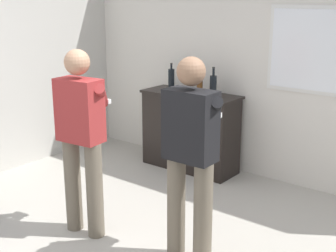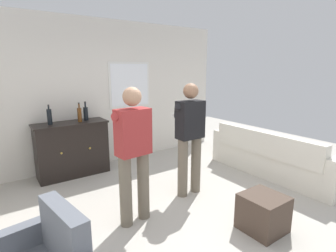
{
  "view_description": "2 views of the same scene",
  "coord_description": "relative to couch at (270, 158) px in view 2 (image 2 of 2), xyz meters",
  "views": [
    {
      "loc": [
        2.37,
        -2.24,
        2.11
      ],
      "look_at": [
        -0.06,
        0.84,
        1.01
      ],
      "focal_mm": 50.0,
      "sensor_mm": 36.0,
      "label": 1
    },
    {
      "loc": [
        -2.02,
        -2.32,
        1.88
      ],
      "look_at": [
        0.15,
        0.78,
        1.05
      ],
      "focal_mm": 28.0,
      "sensor_mm": 36.0,
      "label": 2
    }
  ],
  "objects": [
    {
      "name": "wall_back_with_window",
      "position": [
        -1.99,
        2.39,
        1.08
      ],
      "size": [
        5.2,
        0.15,
        2.8
      ],
      "color": "silver",
      "rests_on": "ground"
    },
    {
      "name": "couch",
      "position": [
        0.0,
        0.0,
        0.0
      ],
      "size": [
        0.57,
        2.36,
        0.82
      ],
      "color": "silver",
      "rests_on": "ground"
    },
    {
      "name": "sideboard_cabinet",
      "position": [
        -2.86,
        2.03,
        0.16
      ],
      "size": [
        1.23,
        0.49,
        0.96
      ],
      "color": "black",
      "rests_on": "ground"
    },
    {
      "name": "bottle_spirits_clear",
      "position": [
        -2.57,
        2.07,
        0.77
      ],
      "size": [
        0.08,
        0.08,
        0.34
      ],
      "color": "black",
      "rests_on": "sideboard_cabinet"
    },
    {
      "name": "person_standing_right",
      "position": [
        -1.62,
        0.3,
        0.61
      ],
      "size": [
        0.56,
        0.48,
        1.68
      ],
      "color": "#6B6051",
      "rests_on": "ground"
    },
    {
      "name": "person_standing_left",
      "position": [
        -2.65,
        0.1,
        0.61
      ],
      "size": [
        0.55,
        0.49,
        1.68
      ],
      "color": "#6B6051",
      "rests_on": "ground"
    },
    {
      "name": "ottoman",
      "position": [
        -1.5,
        -0.94,
        -0.11
      ],
      "size": [
        0.46,
        0.46,
        0.44
      ],
      "primitive_type": "cube",
      "color": "#47382D",
      "rests_on": "ground"
    },
    {
      "name": "bottle_wine_green",
      "position": [
        -2.7,
        1.99,
        0.77
      ],
      "size": [
        0.07,
        0.07,
        0.34
      ],
      "color": "#593314",
      "rests_on": "sideboard_cabinet"
    },
    {
      "name": "bottle_liquor_amber",
      "position": [
        -3.18,
        2.06,
        0.77
      ],
      "size": [
        0.08,
        0.08,
        0.33
      ],
      "color": "black",
      "rests_on": "sideboard_cabinet"
    },
    {
      "name": "ground",
      "position": [
        -2.0,
        -0.27,
        -0.33
      ],
      "size": [
        10.4,
        10.4,
        0.0
      ],
      "primitive_type": "plane",
      "color": "#B2ADA3"
    }
  ]
}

